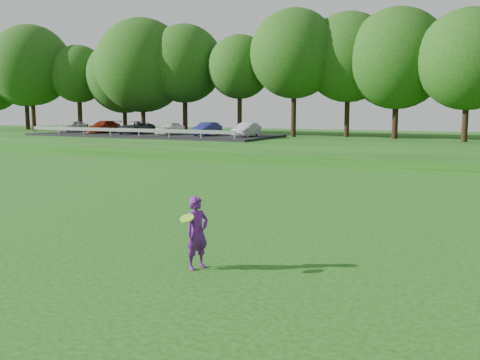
% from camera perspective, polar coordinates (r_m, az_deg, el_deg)
% --- Properties ---
extents(ground, '(140.00, 140.00, 0.00)m').
position_cam_1_polar(ground, '(11.59, -7.71, -8.89)').
color(ground, '#18480E').
rests_on(ground, ground).
extents(berm, '(130.00, 30.00, 0.60)m').
position_cam_1_polar(berm, '(43.73, 18.10, 3.42)').
color(berm, '#18480E').
rests_on(berm, ground).
extents(walking_path, '(130.00, 1.60, 0.04)m').
position_cam_1_polar(walking_path, '(30.02, 14.16, 1.23)').
color(walking_path, gray).
rests_on(walking_path, ground).
extents(treeline, '(104.00, 7.00, 15.00)m').
position_cam_1_polar(treeline, '(47.83, 19.22, 13.08)').
color(treeline, '#13440F').
rests_on(treeline, berm).
extents(parking_lot, '(24.00, 9.00, 1.38)m').
position_cam_1_polar(parking_lot, '(52.03, -9.76, 5.16)').
color(parking_lot, black).
rests_on(parking_lot, berm).
extents(woman, '(0.53, 0.84, 1.51)m').
position_cam_1_polar(woman, '(11.04, -4.60, -5.62)').
color(woman, '#5F1A78').
rests_on(woman, ground).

